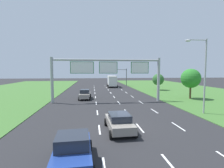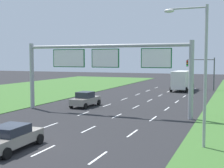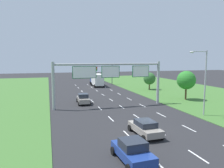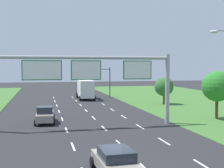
{
  "view_description": "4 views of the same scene",
  "coord_description": "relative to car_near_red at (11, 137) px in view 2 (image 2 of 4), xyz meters",
  "views": [
    {
      "loc": [
        -2.32,
        -14.41,
        4.96
      ],
      "look_at": [
        1.12,
        15.89,
        2.61
      ],
      "focal_mm": 28.0,
      "sensor_mm": 36.0,
      "label": 1
    },
    {
      "loc": [
        12.07,
        -15.06,
        5.33
      ],
      "look_at": [
        0.04,
        15.06,
        2.74
      ],
      "focal_mm": 50.0,
      "sensor_mm": 36.0,
      "label": 2
    },
    {
      "loc": [
        -9.08,
        -19.45,
        7.45
      ],
      "look_at": [
        0.09,
        11.74,
        3.66
      ],
      "focal_mm": 35.0,
      "sensor_mm": 36.0,
      "label": 3
    },
    {
      "loc": [
        -3.93,
        -16.25,
        5.79
      ],
      "look_at": [
        2.7,
        12.9,
        4.08
      ],
      "focal_mm": 50.0,
      "sensor_mm": 36.0,
      "label": 4
    }
  ],
  "objects": [
    {
      "name": "lane_dashes_slip",
      "position": [
        5.39,
        12.54,
        -0.76
      ],
      "size": [
        0.14,
        62.4,
        0.01
      ],
      "color": "white",
      "rests_on": "ground_plane"
    },
    {
      "name": "car_mid_lane",
      "position": [
        -3.46,
        16.65,
        0.06
      ],
      "size": [
        2.12,
        4.38,
        1.68
      ],
      "rotation": [
        0.0,
        0.0,
        -0.04
      ],
      "color": "gray",
      "rests_on": "ground_plane"
    },
    {
      "name": "box_truck",
      "position": [
        3.77,
        38.97,
        1.03
      ],
      "size": [
        2.85,
        8.41,
        3.34
      ],
      "rotation": [
        0.0,
        0.0,
        -0.03
      ],
      "color": "navy",
      "rests_on": "ground_plane"
    },
    {
      "name": "sign_gantry",
      "position": [
        0.21,
        13.43,
        4.18
      ],
      "size": [
        17.24,
        0.44,
        7.0
      ],
      "color": "#9EA0A5",
      "rests_on": "ground_plane"
    },
    {
      "name": "lane_dashes_inner_left",
      "position": [
        -1.61,
        12.54,
        -0.76
      ],
      "size": [
        0.14,
        62.4,
        0.01
      ],
      "color": "white",
      "rests_on": "ground_plane"
    },
    {
      "name": "car_near_red",
      "position": [
        0.0,
        0.0,
        0.0
      ],
      "size": [
        2.23,
        4.37,
        1.46
      ],
      "rotation": [
        0.0,
        0.0,
        0.04
      ],
      "color": "gray",
      "rests_on": "ground_plane"
    },
    {
      "name": "lane_dashes_inner_right",
      "position": [
        1.89,
        12.54,
        -0.76
      ],
      "size": [
        0.14,
        62.4,
        0.01
      ],
      "color": "white",
      "rests_on": "ground_plane"
    },
    {
      "name": "traffic_light_mast",
      "position": [
        6.78,
        41.06,
        3.11
      ],
      "size": [
        4.76,
        0.49,
        5.6
      ],
      "color": "#47494F",
      "rests_on": "ground_plane"
    },
    {
      "name": "street_lamp",
      "position": [
        10.15,
        4.56,
        4.32
      ],
      "size": [
        2.61,
        0.32,
        8.5
      ],
      "color": "#9EA0A5",
      "rests_on": "ground_plane"
    },
    {
      "name": "ground_plane",
      "position": [
        0.14,
        0.54,
        -0.76
      ],
      "size": [
        200.0,
        200.0,
        0.0
      ],
      "primitive_type": "plane",
      "color": "#262628"
    }
  ]
}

